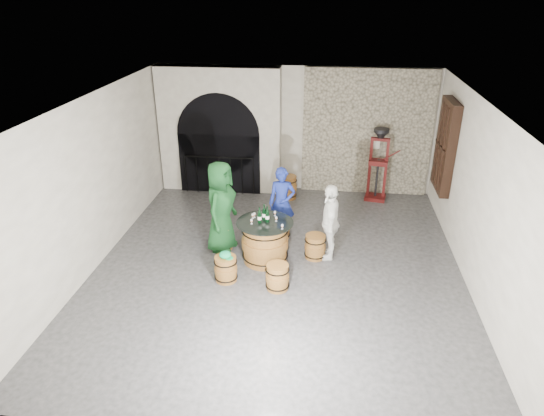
# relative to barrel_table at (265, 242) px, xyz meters

# --- Properties ---
(ground) EXTENTS (8.00, 8.00, 0.00)m
(ground) POSITION_rel_barrel_table_xyz_m (0.28, -0.18, -0.42)
(ground) COLOR #2D2D2F
(ground) RESTS_ON ground
(wall_back) EXTENTS (8.00, 0.00, 8.00)m
(wall_back) POSITION_rel_barrel_table_xyz_m (0.28, 3.82, 1.18)
(wall_back) COLOR beige
(wall_back) RESTS_ON ground
(wall_front) EXTENTS (8.00, 0.00, 8.00)m
(wall_front) POSITION_rel_barrel_table_xyz_m (0.28, -4.18, 1.18)
(wall_front) COLOR beige
(wall_front) RESTS_ON ground
(wall_left) EXTENTS (0.00, 8.00, 8.00)m
(wall_left) POSITION_rel_barrel_table_xyz_m (-3.22, -0.18, 1.18)
(wall_left) COLOR beige
(wall_left) RESTS_ON ground
(wall_right) EXTENTS (0.00, 8.00, 8.00)m
(wall_right) POSITION_rel_barrel_table_xyz_m (3.78, -0.18, 1.18)
(wall_right) COLOR beige
(wall_right) RESTS_ON ground
(ceiling) EXTENTS (8.00, 8.00, 0.00)m
(ceiling) POSITION_rel_barrel_table_xyz_m (0.28, -0.18, 2.78)
(ceiling) COLOR beige
(ceiling) RESTS_ON wall_back
(stone_facing_panel) EXTENTS (3.20, 0.12, 3.18)m
(stone_facing_panel) POSITION_rel_barrel_table_xyz_m (2.08, 3.76, 1.18)
(stone_facing_panel) COLOR tan
(stone_facing_panel) RESTS_ON ground
(arched_opening) EXTENTS (3.10, 0.60, 3.19)m
(arched_opening) POSITION_rel_barrel_table_xyz_m (-1.62, 3.55, 1.16)
(arched_opening) COLOR beige
(arched_opening) RESTS_ON ground
(shuttered_window) EXTENTS (0.23, 1.10, 2.00)m
(shuttered_window) POSITION_rel_barrel_table_xyz_m (3.66, 2.22, 1.38)
(shuttered_window) COLOR black
(shuttered_window) RESTS_ON wall_right
(barrel_table) EXTENTS (1.11, 1.11, 0.85)m
(barrel_table) POSITION_rel_barrel_table_xyz_m (0.00, 0.00, 0.00)
(barrel_table) COLOR olive
(barrel_table) RESTS_ON ground
(barrel_stool_left) EXTENTS (0.43, 0.43, 0.49)m
(barrel_stool_left) POSITION_rel_barrel_table_xyz_m (-0.93, 0.37, -0.18)
(barrel_stool_left) COLOR olive
(barrel_stool_left) RESTS_ON ground
(barrel_stool_far) EXTENTS (0.43, 0.43, 0.49)m
(barrel_stool_far) POSITION_rel_barrel_table_xyz_m (0.20, 0.99, -0.18)
(barrel_stool_far) COLOR olive
(barrel_stool_far) RESTS_ON ground
(barrel_stool_right) EXTENTS (0.43, 0.43, 0.49)m
(barrel_stool_right) POSITION_rel_barrel_table_xyz_m (0.98, 0.23, -0.18)
(barrel_stool_right) COLOR olive
(barrel_stool_right) RESTS_ON ground
(barrel_stool_near_right) EXTENTS (0.43, 0.43, 0.49)m
(barrel_stool_near_right) POSITION_rel_barrel_table_xyz_m (0.35, -0.94, -0.18)
(barrel_stool_near_right) COLOR olive
(barrel_stool_near_right) RESTS_ON ground
(barrel_stool_near_left) EXTENTS (0.43, 0.43, 0.49)m
(barrel_stool_near_left) POSITION_rel_barrel_table_xyz_m (-0.63, -0.79, -0.18)
(barrel_stool_near_left) COLOR olive
(barrel_stool_near_left) RESTS_ON ground
(green_cap) EXTENTS (0.26, 0.22, 0.12)m
(green_cap) POSITION_rel_barrel_table_xyz_m (-0.62, -0.79, 0.12)
(green_cap) COLOR #0D9252
(green_cap) RESTS_ON barrel_stool_near_left
(person_green) EXTENTS (0.77, 1.03, 1.90)m
(person_green) POSITION_rel_barrel_table_xyz_m (-0.94, 0.38, 0.53)
(person_green) COLOR #113E19
(person_green) RESTS_ON ground
(person_blue) EXTENTS (0.59, 0.41, 1.55)m
(person_blue) POSITION_rel_barrel_table_xyz_m (0.22, 1.09, 0.36)
(person_blue) COLOR navy
(person_blue) RESTS_ON ground
(person_white) EXTENTS (0.39, 0.92, 1.56)m
(person_white) POSITION_rel_barrel_table_xyz_m (1.25, 0.30, 0.36)
(person_white) COLOR white
(person_white) RESTS_ON ground
(wine_bottle_left) EXTENTS (0.08, 0.08, 0.32)m
(wine_bottle_left) POSITION_rel_barrel_table_xyz_m (-0.10, -0.03, 0.56)
(wine_bottle_left) COLOR black
(wine_bottle_left) RESTS_ON barrel_table
(wine_bottle_center) EXTENTS (0.08, 0.08, 0.32)m
(wine_bottle_center) POSITION_rel_barrel_table_xyz_m (0.04, 0.02, 0.56)
(wine_bottle_center) COLOR black
(wine_bottle_center) RESTS_ON barrel_table
(wine_bottle_right) EXTENTS (0.08, 0.08, 0.32)m
(wine_bottle_right) POSITION_rel_barrel_table_xyz_m (-0.03, 0.10, 0.56)
(wine_bottle_right) COLOR black
(wine_bottle_right) RESTS_ON barrel_table
(tasting_glass_a) EXTENTS (0.05, 0.05, 0.10)m
(tasting_glass_a) POSITION_rel_barrel_table_xyz_m (-0.24, -0.10, 0.48)
(tasting_glass_a) COLOR #C66026
(tasting_glass_a) RESTS_ON barrel_table
(tasting_glass_b) EXTENTS (0.05, 0.05, 0.10)m
(tasting_glass_b) POSITION_rel_barrel_table_xyz_m (0.21, 0.07, 0.48)
(tasting_glass_b) COLOR #C66026
(tasting_glass_b) RESTS_ON barrel_table
(tasting_glass_c) EXTENTS (0.05, 0.05, 0.10)m
(tasting_glass_c) POSITION_rel_barrel_table_xyz_m (-0.23, 0.18, 0.48)
(tasting_glass_c) COLOR #C66026
(tasting_glass_c) RESTS_ON barrel_table
(tasting_glass_d) EXTENTS (0.05, 0.05, 0.10)m
(tasting_glass_d) POSITION_rel_barrel_table_xyz_m (0.16, 0.30, 0.48)
(tasting_glass_d) COLOR #C66026
(tasting_glass_d) RESTS_ON barrel_table
(tasting_glass_e) EXTENTS (0.05, 0.05, 0.10)m
(tasting_glass_e) POSITION_rel_barrel_table_xyz_m (0.36, -0.24, 0.48)
(tasting_glass_e) COLOR #C66026
(tasting_glass_e) RESTS_ON barrel_table
(tasting_glass_f) EXTENTS (0.05, 0.05, 0.10)m
(tasting_glass_f) POSITION_rel_barrel_table_xyz_m (-0.26, 0.14, 0.48)
(tasting_glass_f) COLOR #C66026
(tasting_glass_f) RESTS_ON barrel_table
(side_barrel) EXTENTS (0.45, 0.45, 0.60)m
(side_barrel) POSITION_rel_barrel_table_xyz_m (0.18, 3.12, -0.12)
(side_barrel) COLOR olive
(side_barrel) RESTS_ON ground
(corking_press) EXTENTS (0.78, 0.49, 1.85)m
(corking_press) POSITION_rel_barrel_table_xyz_m (2.39, 3.30, 0.66)
(corking_press) COLOR #4E100D
(corking_press) RESTS_ON ground
(control_box) EXTENTS (0.18, 0.10, 0.22)m
(control_box) POSITION_rel_barrel_table_xyz_m (2.33, 3.68, 0.93)
(control_box) COLOR silver
(control_box) RESTS_ON wall_back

